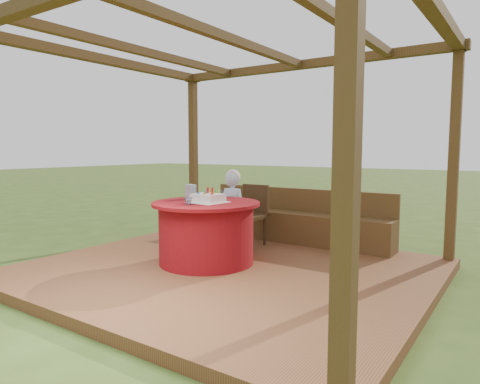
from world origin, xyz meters
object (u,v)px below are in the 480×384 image
elderly_woman (233,209)px  birthday_cake (208,198)px  table (206,232)px  drinking_glass (188,201)px  gift_bag (191,192)px  chair (251,212)px  bench (294,224)px

elderly_woman → birthday_cake: elderly_woman is taller
table → drinking_glass: size_ratio=13.88×
table → gift_bag: 0.61m
chair → table: bearing=-85.9°
bench → elderly_woman: bearing=-116.1°
table → chair: 1.15m
birthday_cake → drinking_glass: bearing=-99.3°
elderly_woman → bench: bearing=63.9°
gift_bag → chair: bearing=90.1°
bench → birthday_cake: birthday_cake is taller
elderly_woman → birthday_cake: size_ratio=2.56×
bench → table: size_ratio=2.28×
elderly_woman → drinking_glass: 1.13m
bench → elderly_woman: (-0.47, -0.96, 0.31)m
table → birthday_cake: 0.43m
birthday_cake → drinking_glass: size_ratio=4.63×
drinking_glass → chair: bearing=93.2°
drinking_glass → table: bearing=89.9°
bench → chair: bearing=-125.6°
chair → elderly_woman: bearing=-98.4°
birthday_cake → gift_bag: gift_bag is taller
gift_bag → drinking_glass: 0.59m
bench → table: bench is taller
table → chair: chair is taller
bench → gift_bag: bearing=-113.7°
bench → birthday_cake: bearing=-99.1°
elderly_woman → drinking_glass: bearing=-82.8°
birthday_cake → drinking_glass: 0.31m
chair → birthday_cake: bearing=-83.6°
gift_bag → table: bearing=-5.1°
drinking_glass → birthday_cake: bearing=80.7°
bench → chair: chair is taller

